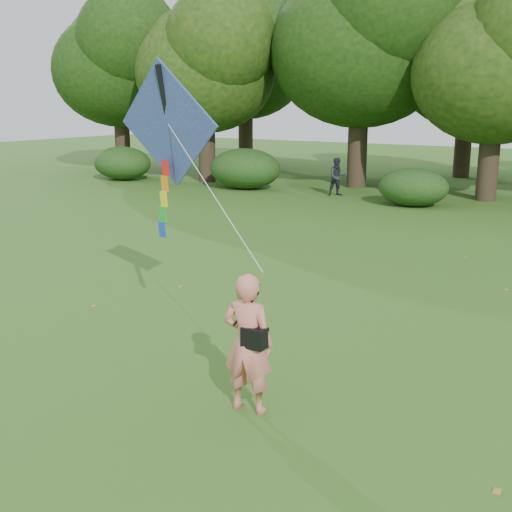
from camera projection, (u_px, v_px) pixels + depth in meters
The scene contains 7 objects.
ground at pixel (264, 418), 8.05m from camera, with size 100.00×100.00×0.00m, color #265114.
man_kite_flyer at pixel (248, 343), 8.05m from camera, with size 0.66×0.44×1.82m, color #E4796B.
bystander_left at pixel (337, 177), 26.61m from camera, with size 0.76×0.59×1.57m, color #252731.
crossbody_bag at pixel (254, 337), 7.94m from camera, with size 0.43×0.20×0.72m.
flying_kite at pixel (168, 128), 10.24m from camera, with size 3.92×2.12×2.89m.
shrub_band at pixel (508, 188), 22.66m from camera, with size 39.15×3.22×1.88m.
fallen_leaves at pixel (471, 341), 10.61m from camera, with size 10.44×11.96×0.01m.
Camera 1 is at (3.85, -6.25, 3.88)m, focal length 45.00 mm.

